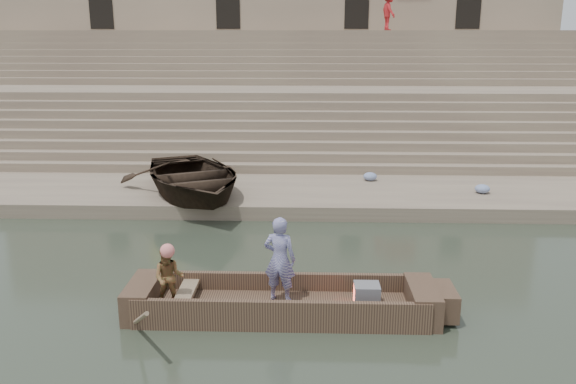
# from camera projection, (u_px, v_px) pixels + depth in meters

# --- Properties ---
(ground) EXTENTS (120.00, 120.00, 0.00)m
(ground) POSITION_uv_depth(u_px,v_px,m) (171.00, 323.00, 10.50)
(ground) COLOR #252E22
(ground) RESTS_ON ground
(lower_landing) EXTENTS (32.00, 4.00, 0.40)m
(lower_landing) POSITION_uv_depth(u_px,v_px,m) (229.00, 195.00, 18.18)
(lower_landing) COLOR gray
(lower_landing) RESTS_ON ground
(mid_landing) EXTENTS (32.00, 3.00, 2.80)m
(mid_landing) POSITION_uv_depth(u_px,v_px,m) (251.00, 122.00, 25.11)
(mid_landing) COLOR gray
(mid_landing) RESTS_ON ground
(upper_landing) EXTENTS (32.00, 3.00, 5.20)m
(upper_landing) POSITION_uv_depth(u_px,v_px,m) (263.00, 81.00, 31.56)
(upper_landing) COLOR gray
(upper_landing) RESTS_ON ground
(ghat_steps) EXTENTS (32.00, 11.00, 5.20)m
(ghat_steps) POSITION_uv_depth(u_px,v_px,m) (255.00, 108.00, 26.64)
(ghat_steps) COLOR gray
(ghat_steps) RESTS_ON ground
(building_wall) EXTENTS (32.00, 5.07, 11.20)m
(building_wall) POSITION_uv_depth(u_px,v_px,m) (268.00, 24.00, 34.65)
(building_wall) COLOR tan
(building_wall) RESTS_ON ground
(main_rowboat) EXTENTS (5.00, 1.30, 0.22)m
(main_rowboat) POSITION_uv_depth(u_px,v_px,m) (282.00, 309.00, 10.79)
(main_rowboat) COLOR brown
(main_rowboat) RESTS_ON ground
(rowboat_trim) EXTENTS (6.04, 2.63, 1.80)m
(rowboat_trim) POSITION_uv_depth(u_px,v_px,m) (293.00, 300.00, 10.72)
(rowboat_trim) COLOR brown
(rowboat_trim) RESTS_ON ground
(standing_man) EXTENTS (0.66, 0.51, 1.61)m
(standing_man) POSITION_uv_depth(u_px,v_px,m) (280.00, 259.00, 10.70)
(standing_man) COLOR navy
(standing_man) RESTS_ON main_rowboat
(rowing_man) EXTENTS (0.58, 0.47, 1.13)m
(rowing_man) POSITION_uv_depth(u_px,v_px,m) (169.00, 278.00, 10.49)
(rowing_man) COLOR #246D27
(rowing_man) RESTS_ON main_rowboat
(television) EXTENTS (0.46, 0.42, 0.40)m
(television) POSITION_uv_depth(u_px,v_px,m) (366.00, 295.00, 10.66)
(television) COLOR slate
(television) RESTS_ON main_rowboat
(beached_rowboat) EXTENTS (5.55, 6.30, 1.08)m
(beached_rowboat) POSITION_uv_depth(u_px,v_px,m) (192.00, 177.00, 17.26)
(beached_rowboat) COLOR #2D2116
(beached_rowboat) RESTS_ON lower_landing
(pedestrian) EXTENTS (0.99, 1.36, 1.90)m
(pedestrian) POSITION_uv_depth(u_px,v_px,m) (389.00, 11.00, 30.00)
(pedestrian) COLOR #AF1D20
(pedestrian) RESTS_ON upper_landing
(cloth_bundles) EXTENTS (3.63, 1.92, 0.26)m
(cloth_bundles) POSITION_uv_depth(u_px,v_px,m) (424.00, 182.00, 18.34)
(cloth_bundles) COLOR #3F5999
(cloth_bundles) RESTS_ON lower_landing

